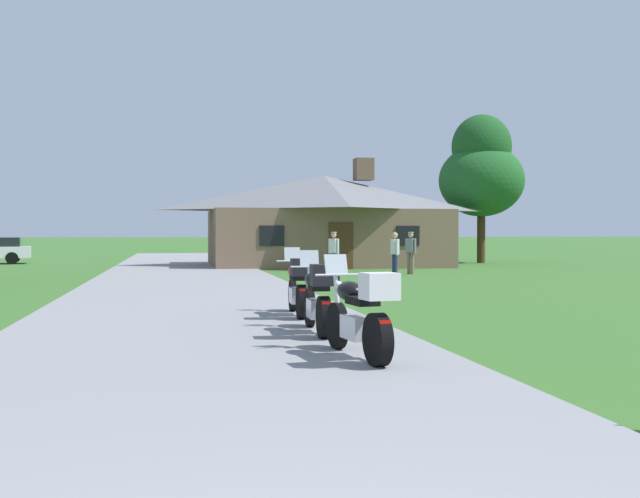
# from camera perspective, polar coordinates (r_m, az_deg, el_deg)

# --- Properties ---
(ground_plane) EXTENTS (500.00, 500.00, 0.00)m
(ground_plane) POSITION_cam_1_polar(r_m,az_deg,el_deg) (22.28, -9.76, -3.04)
(ground_plane) COLOR #386628
(asphalt_driveway) EXTENTS (6.40, 80.00, 0.06)m
(asphalt_driveway) POSITION_cam_1_polar(r_m,az_deg,el_deg) (20.28, -9.65, -3.38)
(asphalt_driveway) COLOR gray
(asphalt_driveway) RESTS_ON ground
(motorcycle_black_nearest_to_camera) EXTENTS (0.74, 2.08, 1.30)m
(motorcycle_black_nearest_to_camera) POSITION_cam_1_polar(r_m,az_deg,el_deg) (9.66, 3.04, -4.93)
(motorcycle_black_nearest_to_camera) COLOR black
(motorcycle_black_nearest_to_camera) RESTS_ON asphalt_driveway
(motorcycle_black_second_in_row) EXTENTS (0.66, 2.08, 1.30)m
(motorcycle_black_second_in_row) POSITION_cam_1_polar(r_m,az_deg,el_deg) (12.05, -0.15, -3.70)
(motorcycle_black_second_in_row) COLOR black
(motorcycle_black_second_in_row) RESTS_ON asphalt_driveway
(motorcycle_red_farthest_in_row) EXTENTS (0.66, 2.08, 1.30)m
(motorcycle_red_farthest_in_row) POSITION_cam_1_polar(r_m,az_deg,el_deg) (14.61, -1.66, -2.83)
(motorcycle_red_farthest_in_row) COLOR black
(motorcycle_red_farthest_in_row) RESTS_ON asphalt_driveway
(stone_lodge) EXTENTS (11.86, 8.11, 5.39)m
(stone_lodge) POSITION_cam_1_polar(r_m,az_deg,el_deg) (38.03, 0.33, 2.23)
(stone_lodge) COLOR brown
(stone_lodge) RESTS_ON ground
(bystander_gray_shirt_near_lodge) EXTENTS (0.38, 0.48, 1.69)m
(bystander_gray_shirt_near_lodge) POSITION_cam_1_polar(r_m,az_deg,el_deg) (30.52, 6.80, -0.10)
(bystander_gray_shirt_near_lodge) COLOR #75664C
(bystander_gray_shirt_near_lodge) RESTS_ON ground
(bystander_white_shirt_beside_signpost) EXTENTS (0.38, 0.48, 1.69)m
(bystander_white_shirt_beside_signpost) POSITION_cam_1_polar(r_m,az_deg,el_deg) (29.76, 1.03, -0.12)
(bystander_white_shirt_beside_signpost) COLOR #75664C
(bystander_white_shirt_beside_signpost) RESTS_ON ground
(bystander_white_shirt_by_tree) EXTENTS (0.24, 0.55, 1.67)m
(bystander_white_shirt_by_tree) POSITION_cam_1_polar(r_m,az_deg,el_deg) (28.11, 5.63, -0.25)
(bystander_white_shirt_by_tree) COLOR navy
(bystander_white_shirt_by_tree) RESTS_ON ground
(tree_right_of_lodge) EXTENTS (4.60, 4.60, 8.05)m
(tree_right_of_lodge) POSITION_cam_1_polar(r_m,az_deg,el_deg) (42.42, 11.99, 5.76)
(tree_right_of_lodge) COLOR #422D19
(tree_right_of_lodge) RESTS_ON ground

